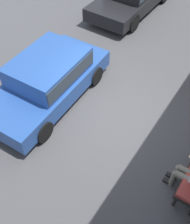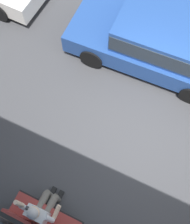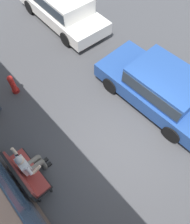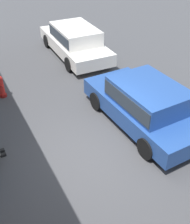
% 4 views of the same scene
% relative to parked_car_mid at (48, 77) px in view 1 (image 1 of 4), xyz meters
% --- Properties ---
extents(ground_plane, '(60.00, 60.00, 0.00)m').
position_rel_parked_car_mid_xyz_m(ground_plane, '(-0.46, 1.96, -0.75)').
color(ground_plane, '#424244').
extents(parked_car_mid, '(4.29, 2.04, 1.38)m').
position_rel_parked_car_mid_xyz_m(parked_car_mid, '(0.00, 0.00, 0.00)').
color(parked_car_mid, '#23478E').
rests_on(parked_car_mid, ground_plane).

